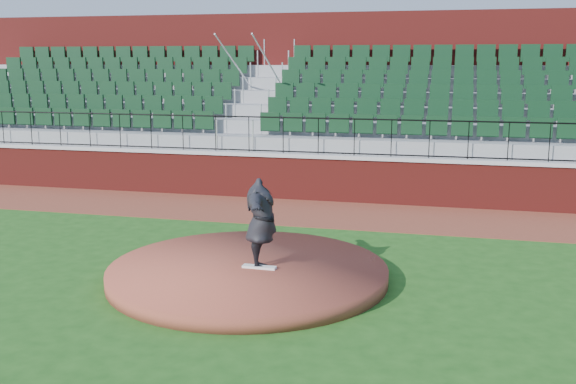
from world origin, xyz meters
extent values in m
plane|color=#1C4D16|center=(0.00, 0.00, 0.00)|extent=(90.00, 90.00, 0.00)
cube|color=brown|center=(0.00, 5.40, 0.01)|extent=(34.00, 3.20, 0.01)
cube|color=maroon|center=(0.00, 7.00, 0.60)|extent=(34.00, 0.35, 1.20)
cube|color=#B7B7B7|center=(0.00, 7.00, 1.25)|extent=(34.00, 0.45, 0.10)
cube|color=maroon|center=(0.00, 12.52, 2.75)|extent=(34.00, 0.50, 5.50)
cylinder|color=brown|center=(-0.33, -0.16, 0.12)|extent=(5.01, 5.01, 0.25)
cube|color=white|center=(-0.09, -0.24, 0.27)|extent=(0.61, 0.17, 0.04)
imported|color=black|center=(-0.08, -0.16, 1.06)|extent=(1.08, 2.05, 1.61)
camera|label=1|loc=(3.16, -11.20, 3.88)|focal=41.91mm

